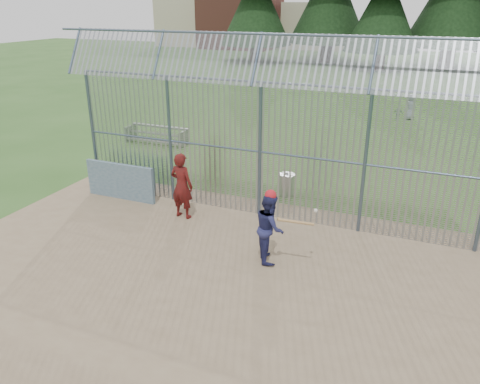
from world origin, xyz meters
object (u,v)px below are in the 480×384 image
at_px(batter, 270,228).
at_px(onlooker, 182,186).
at_px(dugout_wall, 120,181).
at_px(bleacher, 157,134).
at_px(trash_can, 286,184).

distance_m(batter, onlooker, 3.51).
bearing_deg(dugout_wall, onlooker, -10.42).
relative_size(onlooker, bleacher, 0.67).
height_order(dugout_wall, bleacher, dugout_wall).
distance_m(batter, trash_can, 4.37).
xyz_separation_m(batter, trash_can, (-0.88, 4.25, -0.52)).
xyz_separation_m(dugout_wall, batter, (5.79, -1.85, 0.28)).
bearing_deg(bleacher, trash_can, -26.70).
bearing_deg(trash_can, bleacher, 153.30).
bearing_deg(bleacher, batter, -43.97).
distance_m(onlooker, trash_can, 3.76).
distance_m(dugout_wall, batter, 6.08).
bearing_deg(batter, trash_can, -15.24).
height_order(dugout_wall, trash_can, dugout_wall).
height_order(batter, bleacher, batter).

